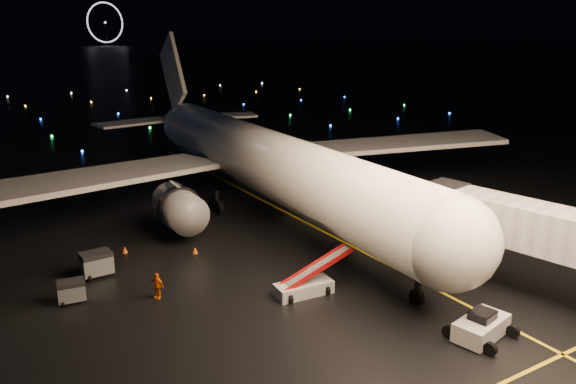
% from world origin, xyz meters
% --- Properties ---
extents(lane_centre, '(0.25, 80.00, 0.02)m').
position_xyz_m(lane_centre, '(12.00, 15.00, 0.01)').
color(lane_centre, gold).
rests_on(lane_centre, ground).
extents(airliner, '(64.74, 61.79, 17.56)m').
position_xyz_m(airliner, '(10.50, 25.72, 8.78)').
color(airliner, white).
rests_on(airliner, ground).
extents(pushback_tug, '(4.03, 2.69, 1.76)m').
position_xyz_m(pushback_tug, '(9.48, -6.26, 0.88)').
color(pushback_tug, beige).
rests_on(pushback_tug, ground).
extents(belt_loader, '(6.10, 2.11, 2.90)m').
position_xyz_m(belt_loader, '(3.51, 4.11, 1.45)').
color(belt_loader, beige).
rests_on(belt_loader, ground).
extents(crew_c, '(0.93, 1.16, 1.85)m').
position_xyz_m(crew_c, '(-5.38, 8.92, 0.92)').
color(crew_c, '#FF6F00').
rests_on(crew_c, ground).
extents(safety_cone_0, '(0.56, 0.56, 0.54)m').
position_xyz_m(safety_cone_0, '(-0.09, 15.12, 0.27)').
color(safety_cone_0, orange).
rests_on(safety_cone_0, ground).
extents(safety_cone_1, '(0.52, 0.52, 0.49)m').
position_xyz_m(safety_cone_1, '(2.84, 23.89, 0.24)').
color(safety_cone_1, orange).
rests_on(safety_cone_1, ground).
extents(safety_cone_2, '(0.63, 0.63, 0.55)m').
position_xyz_m(safety_cone_2, '(-5.02, 18.30, 0.28)').
color(safety_cone_2, orange).
rests_on(safety_cone_2, ground).
extents(ferris_wheel, '(49.33, 16.80, 52.00)m').
position_xyz_m(ferris_wheel, '(170.00, 720.00, 26.00)').
color(ferris_wheel, black).
rests_on(ferris_wheel, ground).
extents(taxiway_lights, '(164.00, 92.00, 0.36)m').
position_xyz_m(taxiway_lights, '(0.00, 106.00, 0.18)').
color(taxiway_lights, black).
rests_on(taxiway_lights, ground).
extents(baggage_cart_0, '(2.29, 1.67, 1.87)m').
position_xyz_m(baggage_cart_0, '(-8.07, 14.83, 0.94)').
color(baggage_cart_0, slate).
rests_on(baggage_cart_0, ground).
extents(baggage_cart_1, '(1.91, 1.44, 1.51)m').
position_xyz_m(baggage_cart_1, '(-10.55, 11.38, 0.75)').
color(baggage_cart_1, slate).
rests_on(baggage_cart_1, ground).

